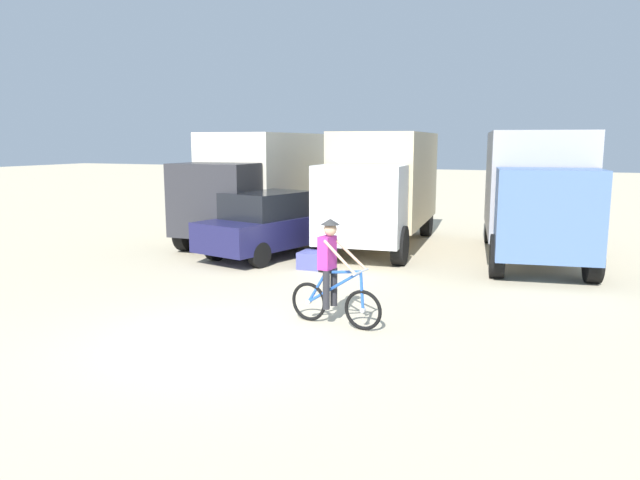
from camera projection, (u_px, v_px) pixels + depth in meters
The scene contains 7 objects.
ground_plane at pixel (215, 341), 9.41m from camera, with size 120.00×120.00×0.00m, color beige.
box_truck_cream_rv at pixel (260, 180), 19.10m from camera, with size 2.60×6.83×3.35m.
box_truck_tan_camper at pixel (383, 183), 17.77m from camera, with size 2.93×6.93×3.35m.
box_truck_grey_hauler at pixel (535, 188), 15.88m from camera, with size 3.31×7.02×3.35m.
sedan_parked at pixel (270, 224), 16.20m from camera, with size 2.74×4.50×1.76m.
cyclist_orange_shirt at pixel (332, 276), 10.12m from camera, with size 1.72×0.53×1.82m.
supply_crate at pixel (314, 260), 14.77m from camera, with size 0.66×0.69×0.42m, color #4C5199.
Camera 1 is at (4.99, -7.71, 3.08)m, focal length 33.75 mm.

